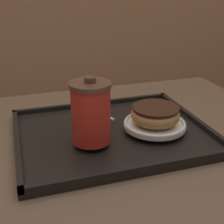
{
  "coord_description": "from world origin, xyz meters",
  "views": [
    {
      "loc": [
        -0.24,
        -0.63,
        1.11
      ],
      "look_at": [
        -0.04,
        0.02,
        0.82
      ],
      "focal_mm": 50.0,
      "sensor_mm": 36.0,
      "label": 1
    }
  ],
  "objects": [
    {
      "name": "cafe_table",
      "position": [
        0.0,
        0.0,
        0.57
      ],
      "size": [
        0.87,
        0.75,
        0.75
      ],
      "color": "brown",
      "rests_on": "ground_plane"
    },
    {
      "name": "serving_tray",
      "position": [
        -0.04,
        0.02,
        0.76
      ],
      "size": [
        0.45,
        0.36,
        0.02
      ],
      "color": "black",
      "rests_on": "cafe_table"
    },
    {
      "name": "coffee_cup_front",
      "position": [
        -0.1,
        -0.03,
        0.85
      ],
      "size": [
        0.09,
        0.09,
        0.15
      ],
      "color": "red",
      "rests_on": "serving_tray"
    },
    {
      "name": "plate_with_chocolate_donut",
      "position": [
        0.06,
        -0.01,
        0.78
      ],
      "size": [
        0.15,
        0.15,
        0.01
      ],
      "color": "white",
      "rests_on": "serving_tray"
    },
    {
      "name": "donut_chocolate_glazed",
      "position": [
        0.06,
        -0.01,
        0.81
      ],
      "size": [
        0.12,
        0.12,
        0.04
      ],
      "color": "tan",
      "rests_on": "plate_with_chocolate_donut"
    },
    {
      "name": "spoon",
      "position": [
        -0.07,
        0.17,
        0.78
      ],
      "size": [
        0.08,
        0.16,
        0.01
      ],
      "rotation": [
        0.0,
        0.0,
        1.96
      ],
      "color": "silver",
      "rests_on": "serving_tray"
    }
  ]
}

